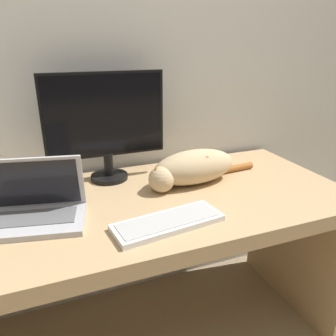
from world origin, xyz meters
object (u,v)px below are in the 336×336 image
Objects in this scene: monitor at (106,123)px; external_keyboard at (168,222)px; laptop at (33,209)px; cat at (192,167)px.

monitor is 1.32× the size of external_keyboard.
laptop is 0.46m from external_keyboard.
laptop is 0.68× the size of cat.
monitor reaches higher than laptop.
cat is (0.64, 0.10, 0.03)m from laptop.
cat is (0.23, 0.29, 0.06)m from external_keyboard.
laptop is 0.65m from cat.
monitor is 1.37× the size of laptop.
cat is at bearing 20.41° from laptop.
external_keyboard is at bearing -132.59° from cat.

